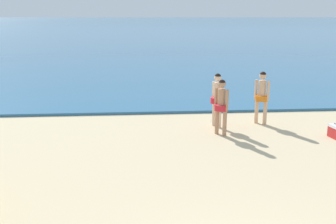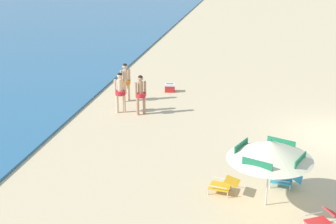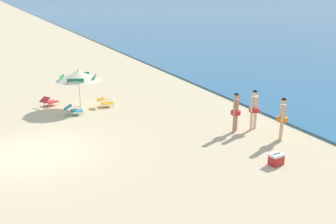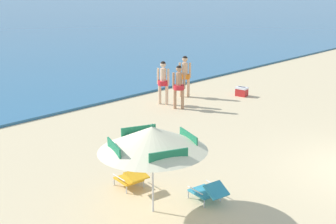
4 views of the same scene
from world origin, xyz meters
The scene contains 7 objects.
beach_umbrella_striped_main centered at (-5.53, 2.80, 1.69)m, with size 3.30×3.30×2.02m.
lounge_chair_under_umbrella centered at (-4.35, 2.21, 0.27)m, with size 0.68×0.97×0.52m.
lounge_chair_facing_sea centered at (-5.08, 4.01, 0.28)m, with size 0.66×0.92×0.49m.
person_standing_near_shore centered at (2.68, 9.21, 1.04)m, with size 0.44×0.44×1.80m.
person_standing_beside centered at (1.05, 8.07, 1.00)m, with size 0.42×0.42×1.74m.
person_wading_in centered at (1.11, 8.99, 1.03)m, with size 0.44×0.50×1.79m.
cooler_box centered at (4.50, 7.48, 0.20)m, with size 0.42×0.54×0.43m.
Camera 4 is at (-11.80, -3.66, 4.86)m, focal length 48.72 mm.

